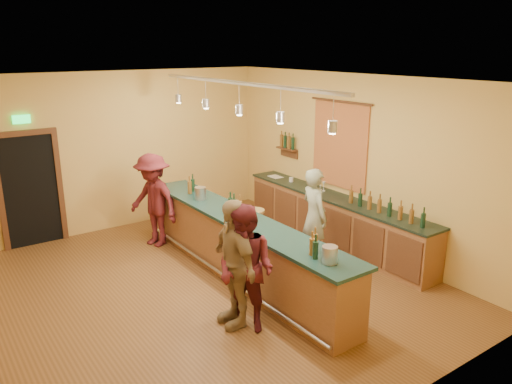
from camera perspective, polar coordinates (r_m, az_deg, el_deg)
floor at (r=8.03m, az=-5.99°, el=-10.90°), size 7.00×7.00×0.00m
ceiling at (r=7.15m, az=-6.76°, el=12.53°), size 6.50×7.00×0.02m
wall_back at (r=10.55m, az=-15.69°, el=4.49°), size 6.50×0.02×3.20m
wall_front at (r=4.86m, az=14.49°, el=-9.36°), size 6.50×0.02×3.20m
wall_right at (r=9.39m, az=11.26°, el=3.35°), size 0.02×7.00×3.20m
doorway at (r=10.21m, az=-24.40°, el=0.49°), size 1.15×0.09×2.48m
tapestry at (r=9.59m, az=9.54°, el=5.25°), size 0.03×1.40×1.60m
bottle_shelf at (r=10.68m, az=3.60°, el=5.57°), size 0.17×0.55×0.54m
back_counter at (r=9.62m, az=8.97°, el=-3.12°), size 0.60×4.55×1.27m
tasting_bar at (r=8.10m, az=-1.78°, el=-5.82°), size 0.73×5.10×1.38m
pendant_track at (r=7.53m, az=-1.94°, el=11.16°), size 0.11×4.60×0.50m
bartender at (r=8.62m, az=6.67°, el=-2.81°), size 0.51×0.68×1.70m
customer_a at (r=6.60m, az=-1.16°, el=-8.78°), size 0.91×1.02×1.73m
customer_b at (r=6.70m, az=-2.55°, el=-8.13°), size 0.56×1.09×1.78m
customer_c at (r=9.53m, az=-11.64°, el=-0.92°), size 0.99×1.30×1.77m
bar_stool at (r=9.26m, az=-0.15°, el=-2.88°), size 0.37×0.37×0.75m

